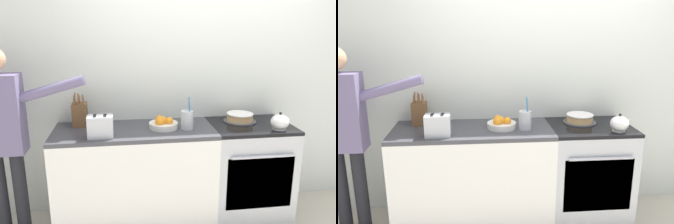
% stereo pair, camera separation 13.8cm
% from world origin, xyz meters
% --- Properties ---
extents(wall_back, '(8.00, 0.04, 2.60)m').
position_xyz_m(wall_back, '(0.00, 0.61, 1.30)').
color(wall_back, silver).
rests_on(wall_back, ground_plane).
extents(counter_cabinet, '(1.39, 0.59, 0.90)m').
position_xyz_m(counter_cabinet, '(-0.71, 0.30, 0.45)').
color(counter_cabinet, white).
rests_on(counter_cabinet, ground_plane).
extents(stove_range, '(0.72, 0.62, 0.90)m').
position_xyz_m(stove_range, '(0.35, 0.29, 0.45)').
color(stove_range, '#B7BABF').
rests_on(stove_range, ground_plane).
extents(layer_cake, '(0.30, 0.30, 0.08)m').
position_xyz_m(layer_cake, '(0.28, 0.39, 0.94)').
color(layer_cake, '#4C4C51').
rests_on(layer_cake, stove_range).
extents(tea_kettle, '(0.19, 0.15, 0.15)m').
position_xyz_m(tea_kettle, '(0.54, 0.12, 0.97)').
color(tea_kettle, white).
rests_on(tea_kettle, stove_range).
extents(knife_block, '(0.12, 0.13, 0.30)m').
position_xyz_m(knife_block, '(-1.18, 0.45, 1.01)').
color(knife_block, brown).
rests_on(knife_block, counter_cabinet).
extents(utensil_crock, '(0.11, 0.11, 0.29)m').
position_xyz_m(utensil_crock, '(-0.25, 0.24, 0.99)').
color(utensil_crock, '#B7BABF').
rests_on(utensil_crock, counter_cabinet).
extents(fruit_bowl, '(0.25, 0.25, 0.11)m').
position_xyz_m(fruit_bowl, '(-0.46, 0.29, 0.94)').
color(fruit_bowl, silver).
rests_on(fruit_bowl, counter_cabinet).
extents(toaster, '(0.22, 0.13, 0.18)m').
position_xyz_m(toaster, '(-0.98, 0.12, 0.99)').
color(toaster, '#B7BABF').
rests_on(toaster, counter_cabinet).
extents(person_baker, '(0.92, 0.20, 1.62)m').
position_xyz_m(person_baker, '(-1.75, 0.21, 0.97)').
color(person_baker, black).
rests_on(person_baker, ground_plane).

